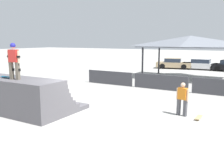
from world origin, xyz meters
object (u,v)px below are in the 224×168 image
(bystander_walking, at_px, (182,97))
(parked_car_white, at_px, (202,65))
(skater_on_deck, at_px, (14,59))
(parked_car_tan, at_px, (173,64))
(skateboard_on_deck, at_px, (8,77))
(skateboard_on_ground, at_px, (198,118))

(bystander_walking, bearing_deg, parked_car_white, -65.39)
(skater_on_deck, relative_size, parked_car_tan, 0.38)
(skater_on_deck, height_order, bystander_walking, skater_on_deck)
(skater_on_deck, distance_m, parked_car_tan, 22.84)
(skateboard_on_deck, distance_m, skateboard_on_ground, 9.05)
(bystander_walking, height_order, skateboard_on_ground, bystander_walking)
(parked_car_tan, bearing_deg, skateboard_on_deck, -104.61)
(skateboard_on_ground, bearing_deg, bystander_walking, -99.36)
(skater_on_deck, bearing_deg, parked_car_tan, 78.21)
(parked_car_tan, distance_m, parked_car_white, 3.27)
(skater_on_deck, xyz_separation_m, skateboard_on_ground, (7.50, 3.66, -2.58))
(bystander_walking, xyz_separation_m, skateboard_on_ground, (0.79, -0.13, -0.81))
(skater_on_deck, relative_size, skateboard_on_ground, 2.04)
(skateboard_on_deck, height_order, parked_car_white, skateboard_on_deck)
(parked_car_white, bearing_deg, skateboard_on_deck, -103.02)
(skateboard_on_deck, bearing_deg, parked_car_white, 78.58)
(bystander_walking, height_order, parked_car_tan, bystander_walking)
(skater_on_deck, xyz_separation_m, parked_car_white, (3.85, 23.32, -2.03))
(parked_car_tan, bearing_deg, parked_car_white, -1.20)
(skateboard_on_deck, xyz_separation_m, parked_car_tan, (1.28, 22.65, -1.14))
(skateboard_on_ground, bearing_deg, parked_car_white, -169.33)
(skateboard_on_deck, relative_size, bystander_walking, 0.54)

